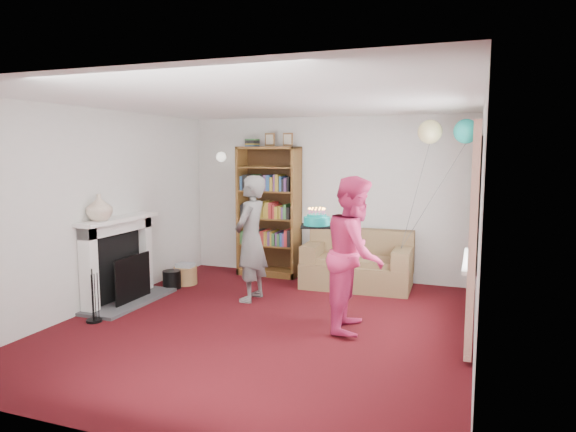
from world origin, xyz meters
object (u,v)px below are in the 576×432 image
at_px(person_magenta, 355,254).
at_px(bookcase, 270,213).
at_px(person_striped, 251,239).
at_px(birthday_cake, 317,221).
at_px(sofa, 358,265).

bearing_deg(person_magenta, bookcase, 37.44).
relative_size(person_striped, person_magenta, 0.97).
relative_size(person_striped, birthday_cake, 4.52).
xyz_separation_m(person_striped, person_magenta, (1.54, -0.63, 0.02)).
relative_size(sofa, person_magenta, 0.91).
height_order(bookcase, birthday_cake, bookcase).
xyz_separation_m(bookcase, person_magenta, (1.86, -2.05, -0.15)).
distance_m(person_magenta, birthday_cake, 0.65).
xyz_separation_m(person_striped, birthday_cake, (1.02, -0.39, 0.33)).
bearing_deg(birthday_cake, sofa, 84.52).
bearing_deg(person_magenta, person_striped, 63.13).
bearing_deg(sofa, birthday_cake, -97.38).
distance_m(bookcase, sofa, 1.66).
distance_m(sofa, person_magenta, 1.93).
height_order(sofa, person_striped, person_striped).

